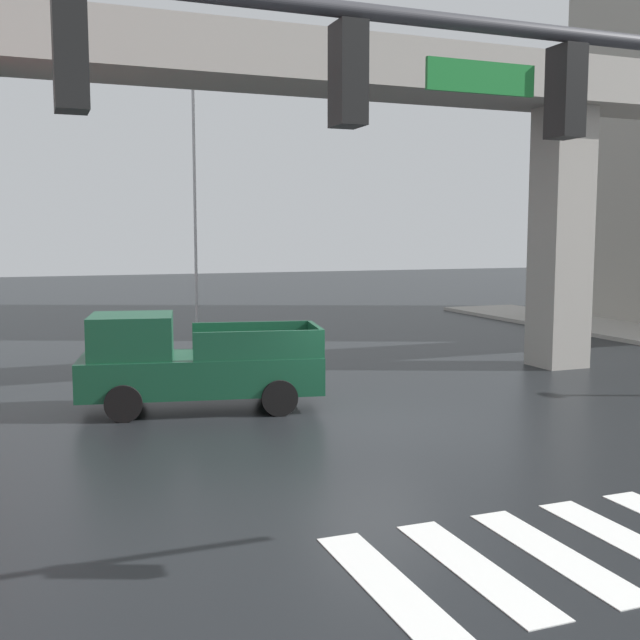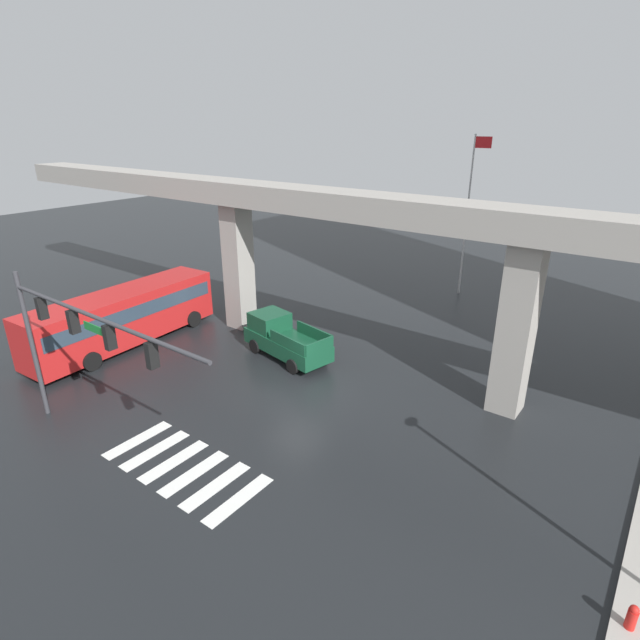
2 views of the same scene
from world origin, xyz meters
TOP-DOWN VIEW (x-y plane):
  - ground_plane at (0.00, 0.00)m, footprint 120.00×120.00m
  - crosswalk_stripes at (-0.00, -6.34)m, footprint 6.05×2.80m
  - elevated_overpass at (0.00, 4.46)m, footprint 55.76×2.22m
  - pickup_truck at (-3.10, 2.76)m, footprint 5.37×2.84m
  - traffic_signal_mast at (-3.84, -7.46)m, footprint 10.89×0.32m
  - flagpole at (0.37, 18.00)m, footprint 1.16×0.12m

SIDE VIEW (x-z plane):
  - ground_plane at x=0.00m, z-range 0.00..0.00m
  - crosswalk_stripes at x=0.00m, z-range 0.00..0.01m
  - pickup_truck at x=-3.10m, z-range -0.05..2.03m
  - traffic_signal_mast at x=-3.84m, z-range 1.57..7.77m
  - flagpole at x=0.37m, z-range 0.81..11.53m
  - elevated_overpass at x=0.00m, z-range 3.03..11.51m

